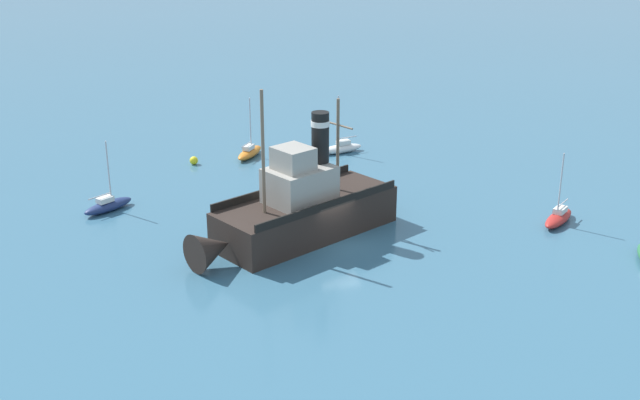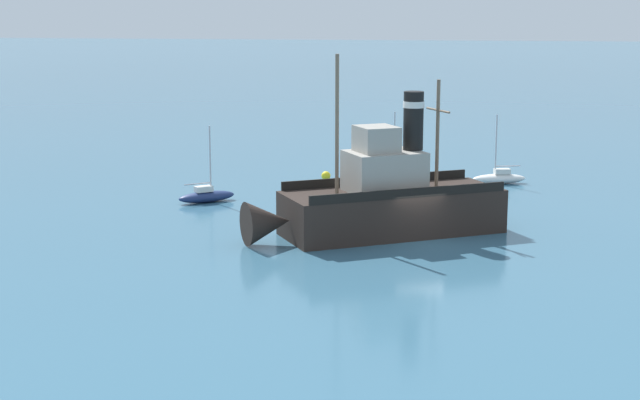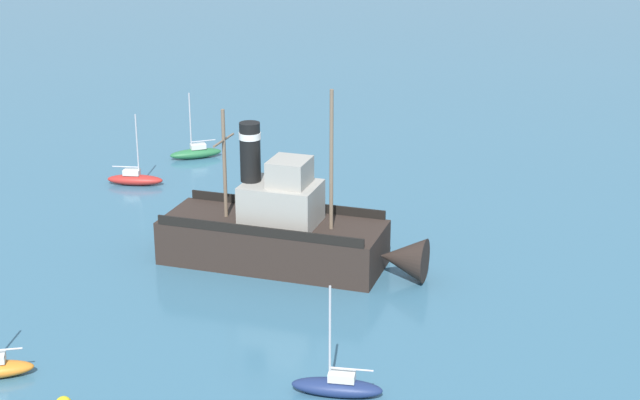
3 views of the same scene
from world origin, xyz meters
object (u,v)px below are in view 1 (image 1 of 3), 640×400
Objects in this scene: old_tugboat at (299,210)px; sailboat_white at (341,148)px; mooring_buoy at (194,160)px; sailboat_red at (558,217)px; sailboat_orange at (250,152)px; sailboat_navy at (108,205)px.

old_tugboat reaches higher than sailboat_white.
mooring_buoy is (-0.69, 12.29, -0.09)m from sailboat_white.
sailboat_red is at bearing -149.69° from sailboat_white.
sailboat_red is 1.00× the size of sailboat_orange.
sailboat_orange is 1.00× the size of sailboat_navy.
old_tugboat reaches higher than mooring_buoy.
sailboat_navy is at bearing 74.24° from sailboat_red.
sailboat_navy is 21.00m from sailboat_white.
sailboat_white is (-0.38, -7.67, 0.00)m from sailboat_orange.
sailboat_orange is (18.33, 18.17, 0.00)m from sailboat_red.
sailboat_orange is 7.68m from sailboat_white.
old_tugboat is at bearing -176.52° from sailboat_orange.
mooring_buoy is at bearing 19.37° from old_tugboat.
old_tugboat reaches higher than sailboat_red.
sailboat_navy is (-10.12, 10.93, 0.00)m from sailboat_orange.
sailboat_red is 20.80m from sailboat_white.
mooring_buoy is (16.11, 5.67, -1.50)m from old_tugboat.
sailboat_navy is 7.36× the size of mooring_buoy.
sailboat_navy is 1.00× the size of sailboat_white.
mooring_buoy is at bearing 103.04° from sailboat_orange.
sailboat_red is at bearing -135.25° from sailboat_orange.
sailboat_navy is (7.07, 11.98, -1.40)m from old_tugboat.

